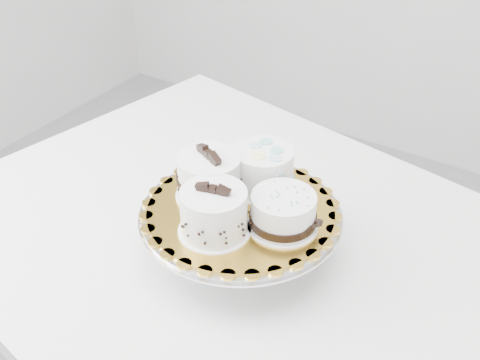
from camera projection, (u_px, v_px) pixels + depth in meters
The scene contains 7 objects.
table at pixel (272, 283), 1.12m from camera, with size 1.44×1.10×0.75m.
cake_stand at pixel (241, 224), 1.05m from camera, with size 0.35×0.35×0.09m.
cake_board at pixel (241, 210), 1.03m from camera, with size 0.32×0.32×0.00m, color gold.
cake_swirl at pixel (214, 213), 0.96m from camera, with size 0.13×0.13×0.10m.
cake_banded at pixel (210, 179), 1.04m from camera, with size 0.14×0.14×0.10m.
cake_dots at pixel (263, 169), 1.06m from camera, with size 0.14×0.14×0.08m.
cake_ribbon at pixel (284, 212), 0.97m from camera, with size 0.13×0.13×0.06m.
Camera 1 is at (0.46, -0.64, 1.48)m, focal length 45.00 mm.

